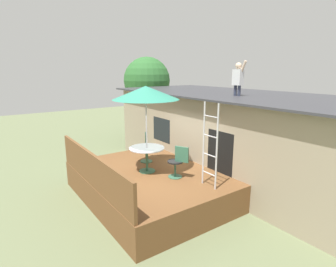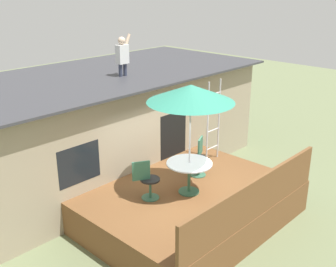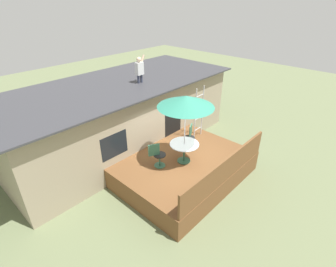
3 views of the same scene
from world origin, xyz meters
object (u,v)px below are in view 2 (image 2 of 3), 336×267
patio_umbrella (191,94)px  person_figure (122,54)px  patio_table (189,169)px  step_ladder (213,121)px  patio_chair_left (147,180)px  patio_chair_right (199,157)px

patio_umbrella → person_figure: 3.12m
patio_table → step_ladder: step_ladder is taller
patio_umbrella → patio_chair_left: (-0.87, 0.48, -1.89)m
step_ladder → patio_chair_right: 1.19m
person_figure → patio_table: bearing=-103.1°
patio_umbrella → step_ladder: size_ratio=1.15×
step_ladder → person_figure: size_ratio=1.98×
patio_chair_left → patio_table: bearing=0.0°
person_figure → patio_chair_left: 3.77m
patio_umbrella → patio_chair_right: patio_umbrella is taller
step_ladder → person_figure: 3.02m
patio_table → patio_chair_left: bearing=150.9°
step_ladder → patio_chair_left: step_ladder is taller
patio_chair_left → patio_chair_right: same height
patio_table → patio_umbrella: patio_umbrella is taller
patio_table → patio_chair_right: bearing=27.0°
patio_table → person_figure: (0.70, 3.02, 2.18)m
patio_table → patio_umbrella: (-0.00, -0.00, 1.76)m
patio_chair_left → person_figure: bearing=87.4°
patio_chair_left → patio_umbrella: bearing=-0.0°
step_ladder → person_figure: bearing=117.0°
patio_table → patio_chair_left: 1.00m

